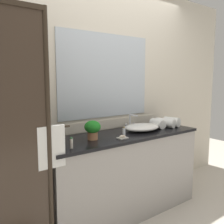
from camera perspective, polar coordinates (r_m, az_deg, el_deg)
The scene contains 13 objects.
ground_plane at distance 3.01m, azimuth 2.46°, elevation -21.98°, with size 8.00×8.00×0.00m, color beige.
wall_back_with_mirror at distance 2.90m, azimuth -1.72°, elevation 3.98°, with size 4.40×0.06×2.60m.
vanity_cabinet at distance 2.83m, azimuth 2.38°, elevation -13.93°, with size 1.80×0.58×0.90m.
shower_enclosure at distance 1.93m, azimuth -24.23°, elevation -6.91°, with size 1.20×0.59×2.00m.
sink_basin at distance 2.86m, azimuth 6.86°, elevation -3.48°, with size 0.43×0.33×0.08m, color white.
faucet at distance 3.00m, azimuth 4.26°, elevation -2.60°, with size 0.17×0.15×0.17m.
potted_plant at distance 2.43m, azimuth -4.48°, elevation -3.79°, with size 0.16×0.16×0.19m.
soap_dish at distance 2.48m, azimuth 2.40°, elevation -5.77°, with size 0.10×0.07×0.04m.
amenity_bottle_lotion at distance 2.16m, azimuth -9.28°, elevation -7.03°, with size 0.03×0.03×0.10m.
amenity_bottle_conditioner at distance 2.57m, azimuth 2.76°, elevation -4.55°, with size 0.03×0.03×0.10m.
rolled_towel_near_edge at distance 3.19m, azimuth 13.53°, elevation -2.18°, with size 0.11×0.11×0.19m, color white.
rolled_towel_middle at distance 3.11m, azimuth 12.05°, elevation -2.44°, with size 0.11×0.11×0.24m, color white.
rolled_towel_far_edge at distance 3.05m, azimuth 10.38°, elevation -2.62°, with size 0.11×0.11×0.20m, color white.
Camera 1 is at (-1.67, -2.02, 1.49)m, focal length 39.93 mm.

